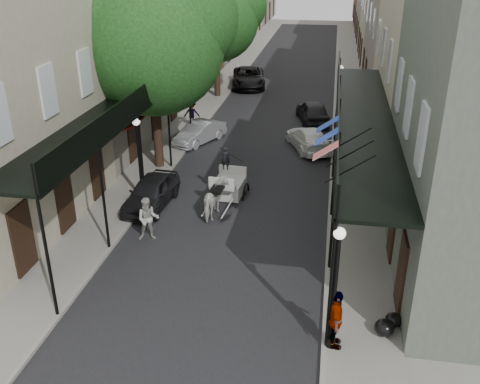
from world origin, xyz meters
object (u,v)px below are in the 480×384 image
at_px(lamppost_right_near, 335,287).
at_px(pedestrian_walking, 148,219).
at_px(pedestrian_sidewalk_left, 192,113).
at_px(car_left_far, 249,77).
at_px(car_left_near, 151,192).
at_px(carriage, 230,173).
at_px(tree_near, 161,35).
at_px(horse, 216,199).
at_px(tree_far, 222,14).
at_px(car_right_far, 313,111).
at_px(pedestrian_sidewalk_right, 336,320).
at_px(lamppost_right_far, 339,95).
at_px(lamppost_left, 139,159).
at_px(car_left_mid, 199,133).
at_px(car_right_near, 308,139).

height_order(lamppost_right_near, pedestrian_walking, lamppost_right_near).
relative_size(pedestrian_sidewalk_left, car_left_far, 0.29).
bearing_deg(car_left_near, carriage, 35.88).
relative_size(tree_near, carriage, 3.82).
bearing_deg(lamppost_right_near, pedestrian_walking, 144.03).
distance_m(car_left_near, car_left_far, 21.76).
bearing_deg(tree_near, pedestrian_sidewalk_left, 93.87).
xyz_separation_m(tree_near, pedestrian_walking, (1.41, -7.18, -5.63)).
height_order(carriage, pedestrian_walking, carriage).
height_order(lamppost_right_near, horse, lamppost_right_near).
height_order(tree_near, tree_far, tree_near).
relative_size(car_left_far, car_right_far, 1.29).
xyz_separation_m(pedestrian_sidewalk_left, pedestrian_sidewalk_right, (8.84, -18.66, 0.12)).
xyz_separation_m(lamppost_right_far, car_right_far, (-1.50, 1.00, -1.35)).
bearing_deg(car_left_far, pedestrian_walking, -99.39).
height_order(lamppost_left, car_left_mid, lamppost_left).
bearing_deg(tree_near, car_left_near, -82.33).
height_order(lamppost_right_far, pedestrian_sidewalk_left, lamppost_right_far).
bearing_deg(lamppost_left, car_left_near, -27.44).
height_order(tree_far, car_right_near, tree_far).
height_order(carriage, car_left_far, carriage).
bearing_deg(tree_far, car_right_far, -37.10).
bearing_deg(car_left_near, car_right_far, 68.47).
xyz_separation_m(pedestrian_sidewalk_right, car_right_near, (-1.60, 16.00, -0.41)).
xyz_separation_m(lamppost_right_near, car_left_near, (-7.70, 7.74, -1.39)).
bearing_deg(lamppost_left, car_right_far, 62.73).
height_order(pedestrian_sidewalk_left, pedestrian_sidewalk_right, pedestrian_sidewalk_right).
height_order(horse, car_left_far, horse).
relative_size(lamppost_right_far, horse, 2.08).
bearing_deg(car_right_far, pedestrian_sidewalk_right, 80.93).
distance_m(lamppost_right_near, pedestrian_sidewalk_left, 20.63).
xyz_separation_m(horse, car_left_far, (-2.16, 22.14, -0.02)).
distance_m(lamppost_right_near, carriage, 10.79).
relative_size(pedestrian_sidewalk_left, pedestrian_sidewalk_right, 0.87).
height_order(car_left_mid, car_right_far, car_right_far).
height_order(lamppost_left, pedestrian_sidewalk_right, lamppost_left).
height_order(tree_near, pedestrian_sidewalk_left, tree_near).
xyz_separation_m(horse, car_right_far, (3.28, 13.66, -0.05)).
distance_m(pedestrian_sidewalk_left, car_left_far, 10.98).
distance_m(tree_near, pedestrian_walking, 9.23).
bearing_deg(car_left_near, pedestrian_sidewalk_left, 98.95).
relative_size(lamppost_right_near, pedestrian_sidewalk_right, 2.09).
bearing_deg(car_right_near, tree_far, -76.98).
height_order(pedestrian_sidewalk_left, car_left_near, pedestrian_sidewalk_left).
relative_size(lamppost_right_far, car_left_mid, 1.02).
relative_size(lamppost_right_far, car_right_far, 0.90).
bearing_deg(lamppost_right_far, pedestrian_sidewalk_right, -89.71).
relative_size(pedestrian_sidewalk_right, car_left_mid, 0.49).
bearing_deg(lamppost_right_far, car_left_mid, -152.34).
bearing_deg(car_right_far, car_right_near, 76.57).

